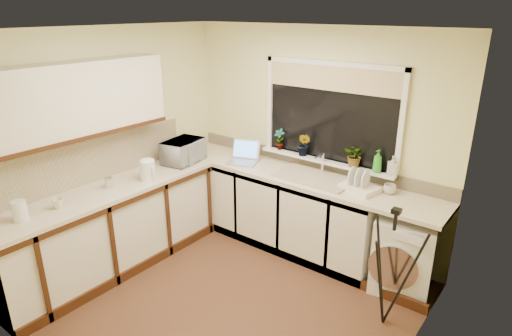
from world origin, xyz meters
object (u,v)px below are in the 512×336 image
object	(u,v)px
dish_rack	(360,188)
cup_left	(58,204)
plant_a	(279,139)
plant_d	(355,156)
laptop	(244,156)
steel_jar	(109,183)
soap_bottle_clear	(392,166)
kettle	(148,171)
washing_machine	(404,253)
tripod	(389,268)
glass_jug	(20,211)
microwave	(183,151)
cup_back	(390,189)
soap_bottle_green	(378,161)
plant_b	(304,145)

from	to	relation	value
dish_rack	cup_left	distance (m)	2.85
plant_a	plant_d	distance (m)	0.96
cup_left	laptop	bearing A→B (deg)	75.47
steel_jar	soap_bottle_clear	bearing A→B (deg)	37.02
dish_rack	soap_bottle_clear	size ratio (longest dim) A/B	1.82
kettle	soap_bottle_clear	size ratio (longest dim) A/B	1.08
dish_rack	steel_jar	xyz separation A→B (m)	(-2.03, -1.48, 0.03)
washing_machine	tripod	size ratio (longest dim) A/B	0.69
washing_machine	glass_jug	size ratio (longest dim) A/B	4.31
steel_jar	microwave	world-z (taller)	microwave
plant_d	cup_back	world-z (taller)	plant_d
steel_jar	cup_back	size ratio (longest dim) A/B	0.95
dish_rack	glass_jug	size ratio (longest dim) A/B	2.00
tripod	cup_left	xyz separation A→B (m)	(-2.58, -1.43, 0.39)
soap_bottle_green	cup_back	size ratio (longest dim) A/B	1.94
washing_machine	cup_back	distance (m)	0.63
soap_bottle_green	kettle	bearing A→B (deg)	-146.39
kettle	plant_b	bearing A→B (deg)	49.26
laptop	plant_a	bearing A→B (deg)	15.63
kettle	tripod	xyz separation A→B (m)	(2.48, 0.48, -0.45)
glass_jug	steel_jar	bearing A→B (deg)	90.95
glass_jug	cup_back	distance (m)	3.36
soap_bottle_clear	cup_back	bearing A→B (deg)	-70.83
laptop	steel_jar	distance (m)	1.57
tripod	plant_b	size ratio (longest dim) A/B	4.25
tripod	cup_back	bearing A→B (deg)	92.19
plant_d	dish_rack	bearing A→B (deg)	-52.08
microwave	plant_a	size ratio (longest dim) A/B	1.94
plant_d	cup_left	bearing A→B (deg)	-128.65
soap_bottle_green	soap_bottle_clear	size ratio (longest dim) A/B	1.19
tripod	soap_bottle_green	xyz separation A→B (m)	(-0.51, 0.83, 0.61)
glass_jug	microwave	size ratio (longest dim) A/B	0.37
washing_machine	tripod	bearing A→B (deg)	-94.42
microwave	soap_bottle_green	world-z (taller)	soap_bottle_green
washing_machine	dish_rack	bearing A→B (deg)	166.62
steel_jar	cup_back	world-z (taller)	steel_jar
laptop	soap_bottle_green	distance (m)	1.57
washing_machine	tripod	world-z (taller)	tripod
kettle	plant_a	bearing A→B (deg)	60.06
tripod	cup_back	xyz separation A→B (m)	(-0.32, 0.72, 0.39)
soap_bottle_clear	cup_left	distance (m)	3.17
dish_rack	plant_a	world-z (taller)	plant_a
glass_jug	soap_bottle_green	size ratio (longest dim) A/B	0.76
soap_bottle_green	microwave	bearing A→B (deg)	-161.80
plant_b	kettle	bearing A→B (deg)	-130.74
plant_b	dish_rack	bearing A→B (deg)	-13.71
dish_rack	soap_bottle_green	xyz separation A→B (m)	(0.08, 0.21, 0.24)
laptop	kettle	distance (m)	1.16
laptop	dish_rack	bearing A→B (deg)	-19.70
laptop	cup_left	distance (m)	2.09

